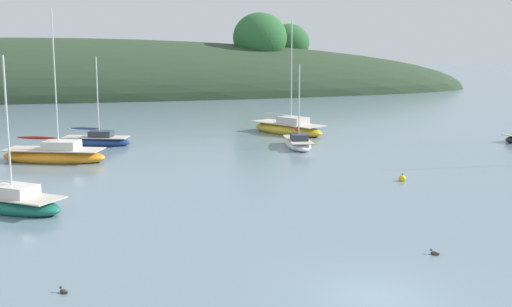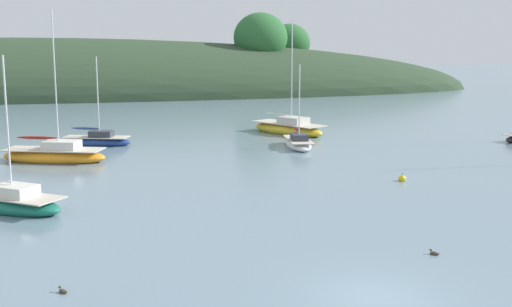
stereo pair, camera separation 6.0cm
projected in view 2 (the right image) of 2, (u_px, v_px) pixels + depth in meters
ground_plane at (376, 297)px, 20.17m from camera, size 400.00×400.00×0.00m
far_shoreline_hill at (18, 93)px, 99.95m from camera, size 150.00×36.00×21.26m
sailboat_white_near at (97, 141)px, 50.12m from camera, size 5.76×3.31×7.04m
sailboat_grey_yawl at (8, 202)px, 30.65m from camera, size 6.27×5.29×7.56m
sailboat_orange_cutter at (55, 155)px, 43.23m from camera, size 7.50×4.43×10.29m
sailboat_blue_center at (289, 128)px, 56.49m from camera, size 6.33×7.82×10.18m
sailboat_navy_dinghy at (298, 143)px, 48.99m from camera, size 2.21×5.36×6.49m
mooring_buoy_outer at (402, 179)px, 37.16m from camera, size 0.44×0.44×0.54m
duck_lone_right at (63, 291)px, 20.54m from camera, size 0.36×0.37×0.24m
duck_lone_left at (434, 253)px, 24.24m from camera, size 0.36×0.37×0.24m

